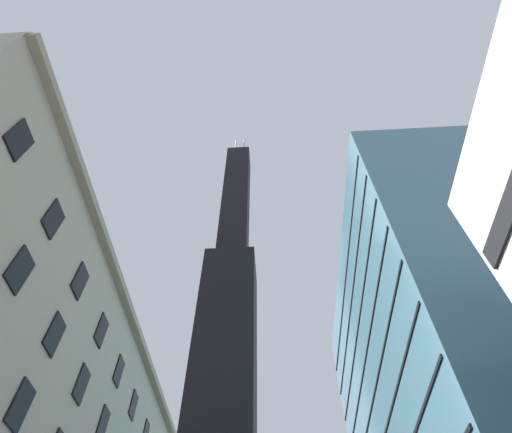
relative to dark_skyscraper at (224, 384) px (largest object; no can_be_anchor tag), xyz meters
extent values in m
cube|color=#9E937A|center=(2.15, -66.62, -39.52)|extent=(0.70, 61.08, 0.60)
cube|color=black|center=(1.95, -83.16, -52.34)|extent=(0.14, 1.40, 2.20)
cube|color=black|center=(1.95, -88.16, -48.14)|extent=(0.14, 1.40, 2.20)
cube|color=black|center=(1.95, -83.16, -48.14)|extent=(0.14, 1.40, 2.20)
cube|color=black|center=(1.95, -78.16, -48.14)|extent=(0.14, 1.40, 2.20)
cube|color=black|center=(1.95, -73.16, -48.14)|extent=(0.14, 1.40, 2.20)
cube|color=black|center=(1.95, -93.16, -43.94)|extent=(0.14, 1.40, 2.20)
cube|color=black|center=(1.95, -88.16, -43.94)|extent=(0.14, 1.40, 2.20)
cube|color=black|center=(1.95, -83.16, -43.94)|extent=(0.14, 1.40, 2.20)
cube|color=black|center=(1.95, -78.16, -43.94)|extent=(0.14, 1.40, 2.20)
cube|color=black|center=(1.95, -73.16, -43.94)|extent=(0.14, 1.40, 2.20)
cube|color=black|center=(1.95, -68.16, -43.94)|extent=(0.14, 1.40, 2.20)
cube|color=black|center=(0.00, 0.00, 13.46)|extent=(17.18, 17.18, 65.85)
cube|color=black|center=(0.00, 0.00, 87.54)|extent=(11.05, 11.05, 82.31)
cylinder|color=silver|center=(-2.21, 0.00, 138.42)|extent=(1.20, 1.20, 19.45)
cylinder|color=silver|center=(2.21, 0.00, 138.42)|extent=(1.20, 1.20, 19.45)
cube|color=teal|center=(31.02, -61.81, -42.28)|extent=(14.24, 38.97, 44.92)
cube|color=black|center=(23.86, -61.81, -40.74)|extent=(0.12, 37.97, 0.24)
cube|color=black|center=(23.86, -61.81, -36.74)|extent=(0.12, 37.97, 0.24)
cube|color=black|center=(23.86, -61.81, -32.74)|extent=(0.12, 37.97, 0.24)
cube|color=black|center=(23.86, -61.81, -28.74)|extent=(0.12, 37.97, 0.24)
cube|color=black|center=(23.86, -61.81, -24.74)|extent=(0.12, 37.97, 0.24)
camera|label=1|loc=(14.41, -101.72, -63.08)|focal=29.09mm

